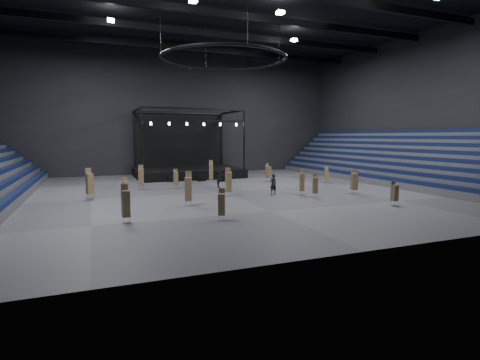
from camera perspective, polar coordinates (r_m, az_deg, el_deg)
name	(u,v)px	position (r m, az deg, el deg)	size (l,w,h in m)	color
floor	(224,192)	(37.69, -2.41, -1.84)	(50.00, 50.00, 0.00)	#4A4A4C
ceiling	(223,5)	(39.28, -2.55, 25.10)	(50.00, 42.00, 0.20)	black
wall_back	(178,113)	(57.62, -9.45, 10.00)	(50.00, 0.20, 18.00)	black
wall_front	(373,62)	(19.05, 19.67, 16.61)	(50.00, 0.20, 18.00)	black
wall_right	(417,108)	(51.35, 25.35, 9.87)	(0.20, 42.00, 18.00)	black
bleachers_right	(401,168)	(49.91, 23.31, 1.71)	(7.20, 40.00, 6.40)	#4B4B4E
stage	(186,166)	(53.04, -8.20, 2.15)	(14.00, 10.00, 9.20)	black
truss_ring	(224,59)	(38.00, -2.51, 17.93)	(12.30, 12.30, 5.15)	black
roof_girders	(223,14)	(39.03, -2.55, 23.99)	(49.00, 30.35, 0.70)	black
floodlights	(239,7)	(35.28, -0.20, 24.88)	(28.60, 16.60, 0.25)	white
flight_case_left	(174,179)	(46.63, -10.07, 0.15)	(1.08, 0.54, 0.72)	black
flight_case_mid	(201,178)	(46.95, -5.90, 0.24)	(1.02, 0.51, 0.68)	black
flight_case_right	(223,178)	(46.58, -2.62, 0.28)	(1.18, 0.59, 0.78)	black
chair_stack_0	(188,188)	(30.29, -7.88, -1.28)	(0.66, 0.66, 2.79)	silver
chair_stack_1	(395,193)	(32.75, 22.48, -1.78)	(0.48, 0.48, 1.98)	silver
chair_stack_2	(90,183)	(35.89, -21.94, -0.45)	(0.70, 0.70, 2.78)	silver
chair_stack_3	(222,204)	(24.92, -2.82, -3.64)	(0.58, 0.58, 2.16)	silver
chair_stack_4	(211,171)	(45.42, -4.43, 1.35)	(0.59, 0.59, 2.71)	silver
chair_stack_5	(229,182)	(35.10, -1.76, -0.24)	(0.55, 0.55, 2.65)	silver
chair_stack_6	(354,181)	(37.74, 17.02, -0.16)	(0.65, 0.65, 2.42)	silver
chair_stack_7	(326,174)	(46.33, 13.02, 0.88)	(0.55, 0.55, 1.95)	silver
chair_stack_8	(176,178)	(40.38, -9.74, 0.24)	(0.45, 0.45, 2.12)	silver
chair_stack_9	(126,203)	(25.31, -17.03, -3.39)	(0.54, 0.54, 2.53)	silver
chair_stack_10	(302,182)	(36.38, 9.43, -0.25)	(0.57, 0.57, 2.46)	silver
chair_stack_11	(141,177)	(40.47, -14.85, 0.47)	(0.61, 0.61, 2.60)	silver
chair_stack_12	(125,189)	(33.79, -17.06, -1.27)	(0.50, 0.50, 2.07)	silver
chair_stack_13	(315,185)	(35.10, 11.37, -0.73)	(0.56, 0.56, 2.19)	silver
chair_stack_14	(268,172)	(46.25, 4.33, 1.24)	(0.71, 0.71, 2.24)	silver
chair_stack_15	(228,179)	(38.50, -1.77, 0.21)	(0.63, 0.63, 2.39)	silver
man_center	(273,184)	(36.28, 5.07, -0.63)	(0.72, 0.47, 1.97)	black
crew_member	(220,179)	(41.12, -3.12, 0.15)	(0.89, 0.69, 1.83)	black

